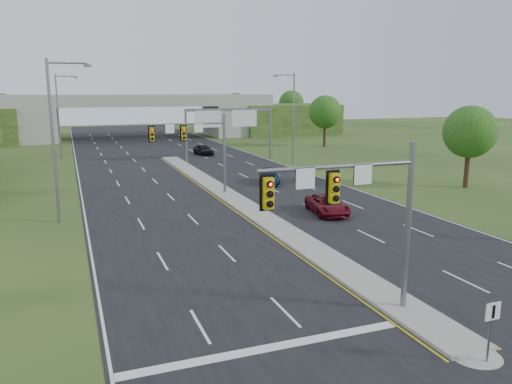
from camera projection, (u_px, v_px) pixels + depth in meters
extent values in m
plane|color=#243F16|center=(403.00, 309.00, 20.78)|extent=(240.00, 240.00, 0.00)
cube|color=black|center=(197.00, 176.00, 52.85)|extent=(24.00, 160.00, 0.02)
cube|color=gray|center=(232.00, 198.00, 41.83)|extent=(2.00, 54.00, 0.16)
cone|color=gray|center=(475.00, 354.00, 17.09)|extent=(2.00, 2.00, 0.16)
cube|color=gold|center=(219.00, 200.00, 41.45)|extent=(0.12, 54.00, 0.01)
cube|color=gold|center=(245.00, 197.00, 42.25)|extent=(0.12, 54.00, 0.01)
cube|color=silver|center=(79.00, 183.00, 48.76)|extent=(0.12, 160.00, 0.01)
cube|color=silver|center=(298.00, 170.00, 56.93)|extent=(0.12, 160.00, 0.01)
cube|color=silver|center=(267.00, 348.00, 17.61)|extent=(10.50, 0.50, 0.01)
cylinder|color=slate|center=(408.00, 228.00, 20.08)|extent=(0.24, 0.24, 7.00)
cylinder|color=slate|center=(339.00, 166.00, 18.41)|extent=(6.50, 0.16, 0.16)
cube|color=gold|center=(334.00, 188.00, 18.22)|extent=(0.35, 0.25, 1.10)
cube|color=gold|center=(268.00, 193.00, 17.32)|extent=(0.35, 0.25, 1.10)
cube|color=black|center=(332.00, 188.00, 18.34)|extent=(0.55, 0.04, 1.30)
cube|color=black|center=(267.00, 193.00, 17.44)|extent=(0.55, 0.04, 1.30)
sphere|color=#FF0C05|center=(336.00, 179.00, 18.03)|extent=(0.20, 0.20, 0.20)
sphere|color=#FF0C05|center=(270.00, 184.00, 17.13)|extent=(0.20, 0.20, 0.20)
cube|color=white|center=(305.00, 179.00, 17.89)|extent=(0.75, 0.04, 0.75)
cube|color=white|center=(363.00, 175.00, 18.72)|extent=(0.75, 0.04, 0.75)
cylinder|color=slate|center=(224.00, 155.00, 42.98)|extent=(0.24, 0.24, 7.00)
cylinder|color=slate|center=(187.00, 124.00, 41.31)|extent=(6.50, 0.16, 0.16)
cube|color=gold|center=(184.00, 133.00, 41.12)|extent=(0.35, 0.25, 1.10)
cube|color=gold|center=(152.00, 134.00, 40.22)|extent=(0.35, 0.25, 1.10)
cube|color=black|center=(183.00, 133.00, 41.25)|extent=(0.55, 0.04, 1.30)
cube|color=black|center=(152.00, 134.00, 40.35)|extent=(0.55, 0.04, 1.30)
sphere|color=#FF0C05|center=(184.00, 129.00, 40.93)|extent=(0.20, 0.20, 0.20)
sphere|color=#FF0C05|center=(152.00, 130.00, 40.03)|extent=(0.20, 0.20, 0.20)
cube|color=white|center=(170.00, 129.00, 40.80)|extent=(0.75, 0.04, 0.75)
cube|color=white|center=(198.00, 128.00, 41.63)|extent=(0.75, 0.04, 0.75)
cylinder|color=slate|center=(489.00, 333.00, 16.44)|extent=(0.08, 0.08, 2.20)
cube|color=white|center=(493.00, 311.00, 16.23)|extent=(0.60, 0.04, 0.60)
cube|color=black|center=(494.00, 312.00, 16.20)|extent=(0.10, 0.02, 0.45)
cylinder|color=slate|center=(186.00, 136.00, 61.76)|extent=(0.28, 0.28, 6.60)
cylinder|color=slate|center=(270.00, 134.00, 65.68)|extent=(0.28, 0.28, 6.60)
cube|color=slate|center=(229.00, 110.00, 63.08)|extent=(11.50, 0.35, 0.35)
cube|color=#0C5618|center=(208.00, 119.00, 62.13)|extent=(3.20, 0.08, 2.00)
cube|color=#0C5618|center=(244.00, 118.00, 63.79)|extent=(3.20, 0.08, 2.00)
cube|color=silver|center=(208.00, 119.00, 62.08)|extent=(3.30, 0.03, 2.10)
cube|color=silver|center=(245.00, 118.00, 63.74)|extent=(3.30, 0.03, 2.10)
cube|color=gray|center=(40.00, 124.00, 87.59)|extent=(6.00, 12.00, 6.00)
cube|color=gray|center=(225.00, 120.00, 99.36)|extent=(6.00, 12.00, 6.00)
cube|color=#243F16|center=(284.00, 119.00, 103.87)|extent=(20.00, 14.00, 6.00)
cube|color=gray|center=(137.00, 103.00, 92.75)|extent=(50.00, 12.00, 1.20)
cube|color=gray|center=(141.00, 97.00, 87.23)|extent=(50.00, 0.40, 0.90)
cube|color=gray|center=(133.00, 97.00, 97.86)|extent=(50.00, 0.40, 0.90)
cylinder|color=slate|center=(53.00, 143.00, 33.32)|extent=(0.20, 0.20, 11.00)
cylinder|color=slate|center=(67.00, 63.00, 32.71)|extent=(2.50, 0.12, 0.12)
cube|color=slate|center=(87.00, 66.00, 33.17)|extent=(0.50, 0.25, 0.18)
cylinder|color=slate|center=(58.00, 117.00, 65.39)|extent=(0.20, 0.20, 11.00)
cylinder|color=slate|center=(66.00, 76.00, 64.78)|extent=(2.50, 0.12, 0.12)
cube|color=slate|center=(76.00, 77.00, 65.24)|extent=(0.50, 0.25, 0.18)
cylinder|color=slate|center=(294.00, 119.00, 61.00)|extent=(0.20, 0.20, 11.00)
cylinder|color=slate|center=(285.00, 75.00, 59.52)|extent=(2.50, 0.12, 0.12)
cube|color=slate|center=(275.00, 76.00, 59.12)|extent=(0.50, 0.25, 0.18)
cylinder|color=#382316|center=(467.00, 166.00, 46.32)|extent=(0.44, 0.44, 4.00)
sphere|color=#164E14|center=(470.00, 132.00, 45.68)|extent=(4.80, 4.80, 4.80)
cylinder|color=#382316|center=(325.00, 133.00, 79.75)|extent=(0.44, 0.44, 4.25)
sphere|color=#164E14|center=(325.00, 112.00, 79.07)|extent=(5.20, 5.20, 5.20)
cylinder|color=#382316|center=(5.00, 125.00, 98.17)|extent=(0.44, 0.44, 4.25)
sphere|color=#164E14|center=(3.00, 108.00, 97.48)|extent=(5.60, 5.60, 5.60)
cylinder|color=#382316|center=(236.00, 120.00, 114.79)|extent=(0.44, 0.44, 4.25)
sphere|color=#164E14|center=(236.00, 105.00, 114.11)|extent=(5.60, 5.60, 5.60)
cylinder|color=#382316|center=(291.00, 118.00, 119.62)|extent=(0.44, 0.44, 4.50)
sphere|color=#164E14|center=(291.00, 103.00, 118.89)|extent=(6.00, 6.00, 6.00)
imported|color=#5F0915|center=(327.00, 205.00, 36.66)|extent=(3.00, 5.15, 1.35)
imported|color=#0B1B44|center=(270.00, 177.00, 48.46)|extent=(3.05, 4.70, 1.27)
imported|color=black|center=(203.00, 150.00, 69.80)|extent=(2.40, 4.45, 1.44)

